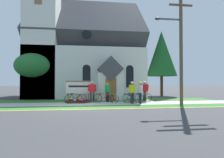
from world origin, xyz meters
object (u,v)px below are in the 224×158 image
church_sign (78,88)px  cyclist_in_red_jersey (140,91)px  bicycle_yellow (142,98)px  utility_pole (180,40)px  roadside_conifer (161,54)px  yard_deciduous_tree (34,66)px  bicycle_silver (104,98)px  bicycle_red (121,98)px  bicycle_orange (76,99)px  cyclist_in_green_jersey (145,89)px  cyclist_in_orange_jersey (132,91)px  bicycle_black (133,98)px  cyclist_in_yellow_jersey (108,91)px  cyclist_in_blue_jersey (92,90)px

church_sign → cyclist_in_red_jersey: 5.36m
bicycle_yellow → utility_pole: 5.44m
roadside_conifer → yard_deciduous_tree: bearing=-170.7°
bicycle_silver → bicycle_red: (1.36, -0.45, 0.00)m
bicycle_orange → cyclist_in_green_jersey: cyclist_in_green_jersey is taller
bicycle_silver → utility_pole: utility_pole is taller
bicycle_yellow → cyclist_in_green_jersey: bearing=51.9°
cyclist_in_orange_jersey → cyclist_in_green_jersey: cyclist_in_green_jersey is taller
bicycle_black → cyclist_in_orange_jersey: bearing=-109.9°
roadside_conifer → cyclist_in_yellow_jersey: bearing=-141.7°
cyclist_in_orange_jersey → cyclist_in_yellow_jersey: 2.33m
cyclist_in_orange_jersey → cyclist_in_blue_jersey: bearing=158.3°
roadside_conifer → church_sign: bearing=-151.8°
roadside_conifer → yard_deciduous_tree: size_ratio=1.74×
cyclist_in_green_jersey → utility_pole: size_ratio=0.20×
roadside_conifer → cyclist_in_green_jersey: bearing=-124.4°
church_sign → roadside_conifer: bearing=28.2°
bicycle_orange → cyclist_in_red_jersey: size_ratio=1.01×
cyclist_in_red_jersey → utility_pole: bearing=-24.6°
bicycle_orange → bicycle_red: 3.61m
cyclist_in_red_jersey → bicycle_red: bearing=155.7°
bicycle_silver → bicycle_red: bicycle_silver is taller
bicycle_orange → cyclist_in_orange_jersey: cyclist_in_orange_jersey is taller
bicycle_silver → bicycle_red: 1.43m
church_sign → cyclist_in_yellow_jersey: bearing=-11.6°
bicycle_red → cyclist_in_yellow_jersey: (-0.99, 0.93, 0.60)m
bicycle_red → roadside_conifer: roadside_conifer is taller
church_sign → bicycle_silver: bearing=-25.1°
cyclist_in_red_jersey → cyclist_in_green_jersey: bearing=60.4°
church_sign → utility_pole: 9.04m
church_sign → cyclist_in_yellow_jersey: (2.50, -0.51, -0.25)m
cyclist_in_blue_jersey → yard_deciduous_tree: 7.19m
bicycle_orange → roadside_conifer: 12.91m
bicycle_silver → cyclist_in_blue_jersey: size_ratio=1.00×
cyclist_in_blue_jersey → cyclist_in_red_jersey: size_ratio=1.02×
church_sign → cyclist_in_yellow_jersey: size_ratio=1.36×
bicycle_yellow → roadside_conifer: bearing=55.3°
cyclist_in_orange_jersey → cyclist_in_blue_jersey: cyclist_in_blue_jersey is taller
church_sign → bicycle_red: bearing=-22.6°
bicycle_red → cyclist_in_orange_jersey: size_ratio=1.02×
cyclist_in_yellow_jersey → yard_deciduous_tree: 8.21m
bicycle_black → cyclist_in_green_jersey: cyclist_in_green_jersey is taller
bicycle_silver → cyclist_in_green_jersey: cyclist_in_green_jersey is taller
roadside_conifer → cyclist_in_red_jersey: bearing=-123.5°
church_sign → cyclist_in_green_jersey: size_ratio=1.26×
cyclist_in_yellow_jersey → bicycle_black: bearing=-24.5°
bicycle_silver → roadside_conifer: size_ratio=0.22×
utility_pole → roadside_conifer: (2.20, 8.57, 0.40)m
cyclist_in_orange_jersey → yard_deciduous_tree: 10.39m
church_sign → bicycle_orange: church_sign is taller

